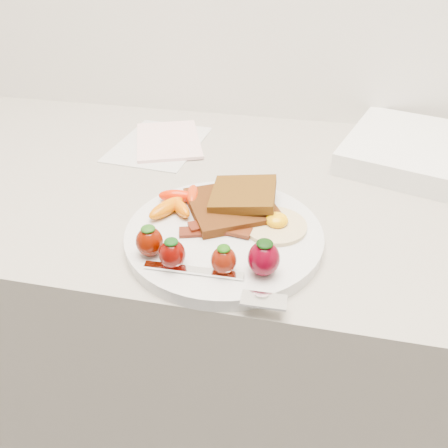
# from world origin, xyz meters

# --- Properties ---
(counter) EXTENTS (2.00, 0.60, 0.90)m
(counter) POSITION_xyz_m (0.00, 1.70, 0.45)
(counter) COLOR gray
(counter) RESTS_ON ground
(plate) EXTENTS (0.27, 0.27, 0.02)m
(plate) POSITION_xyz_m (-0.03, 1.53, 0.91)
(plate) COLOR silver
(plate) RESTS_ON counter
(toast_lower) EXTENTS (0.16, 0.16, 0.01)m
(toast_lower) POSITION_xyz_m (-0.03, 1.58, 0.93)
(toast_lower) COLOR black
(toast_lower) RESTS_ON plate
(toast_upper) EXTENTS (0.10, 0.10, 0.02)m
(toast_upper) POSITION_xyz_m (-0.01, 1.60, 0.94)
(toast_upper) COLOR black
(toast_upper) RESTS_ON toast_lower
(fried_egg) EXTENTS (0.11, 0.11, 0.02)m
(fried_egg) POSITION_xyz_m (0.04, 1.55, 0.92)
(fried_egg) COLOR beige
(fried_egg) RESTS_ON plate
(bacon_strips) EXTENTS (0.10, 0.07, 0.01)m
(bacon_strips) POSITION_xyz_m (-0.04, 1.53, 0.92)
(bacon_strips) COLOR #3C0E0D
(bacon_strips) RESTS_ON plate
(baby_carrots) EXTENTS (0.07, 0.10, 0.02)m
(baby_carrots) POSITION_xyz_m (-0.10, 1.57, 0.93)
(baby_carrots) COLOR red
(baby_carrots) RESTS_ON plate
(strawberries) EXTENTS (0.18, 0.05, 0.05)m
(strawberries) POSITION_xyz_m (-0.03, 1.46, 0.94)
(strawberries) COLOR #590D00
(strawberries) RESTS_ON plate
(fork) EXTENTS (0.18, 0.05, 0.00)m
(fork) POSITION_xyz_m (-0.00, 1.43, 0.92)
(fork) COLOR white
(fork) RESTS_ON plate
(paper_sheet) EXTENTS (0.17, 0.22, 0.00)m
(paper_sheet) POSITION_xyz_m (-0.22, 1.81, 0.90)
(paper_sheet) COLOR silver
(paper_sheet) RESTS_ON counter
(notepad) EXTENTS (0.18, 0.21, 0.01)m
(notepad) POSITION_xyz_m (-0.20, 1.83, 0.91)
(notepad) COLOR #FBCECE
(notepad) RESTS_ON paper_sheet
(appliance) EXTENTS (0.39, 0.35, 0.04)m
(appliance) POSITION_xyz_m (0.31, 1.83, 0.92)
(appliance) COLOR white
(appliance) RESTS_ON counter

